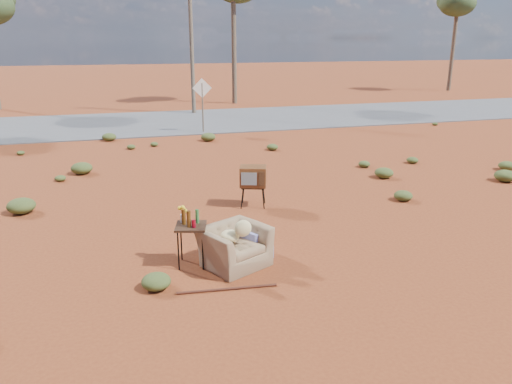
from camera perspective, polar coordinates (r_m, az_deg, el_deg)
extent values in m
plane|color=brown|center=(9.16, -1.98, -6.76)|extent=(140.00, 140.00, 0.00)
cube|color=#565659|center=(23.51, -10.97, 7.83)|extent=(140.00, 7.00, 0.04)
imported|color=#816446|center=(8.45, -2.52, -5.52)|extent=(1.24, 1.08, 0.92)
ellipsoid|color=#DBCA86|center=(8.43, -3.00, -5.04)|extent=(0.33, 0.33, 0.19)
ellipsoid|color=#DBCA86|center=(8.26, -1.50, -4.18)|extent=(0.29, 0.15, 0.29)
cube|color=navy|center=(8.89, -0.49, -5.66)|extent=(0.70, 0.81, 0.54)
cube|color=black|center=(11.40, -0.33, 0.65)|extent=(0.62, 0.54, 0.03)
cylinder|color=black|center=(11.31, -1.59, -0.75)|extent=(0.03, 0.03, 0.47)
cylinder|color=black|center=(11.28, 0.84, -0.79)|extent=(0.03, 0.03, 0.47)
cylinder|color=black|center=(11.66, -1.46, -0.19)|extent=(0.03, 0.03, 0.47)
cylinder|color=black|center=(11.63, 0.90, -0.23)|extent=(0.03, 0.03, 0.47)
cube|color=brown|center=(11.33, -0.33, 1.82)|extent=(0.70, 0.62, 0.45)
cube|color=gray|center=(11.11, -0.81, 1.50)|extent=(0.34, 0.13, 0.28)
cube|color=#472D19|center=(11.09, 0.65, 1.48)|extent=(0.13, 0.06, 0.32)
cube|color=#352013|center=(8.44, -7.45, -3.90)|extent=(0.61, 0.61, 0.04)
cylinder|color=black|center=(8.41, -8.87, -6.63)|extent=(0.02, 0.02, 0.70)
cylinder|color=black|center=(8.37, -6.12, -6.64)|extent=(0.02, 0.02, 0.70)
cylinder|color=black|center=(8.78, -8.54, -5.57)|extent=(0.02, 0.02, 0.70)
cylinder|color=black|center=(8.73, -5.91, -5.58)|extent=(0.02, 0.02, 0.70)
cylinder|color=#4E2B0D|center=(8.44, -8.27, -2.82)|extent=(0.07, 0.07, 0.26)
cylinder|color=#4E2B0D|center=(8.31, -7.69, -3.06)|extent=(0.07, 0.07, 0.28)
cylinder|color=#2A632B|center=(8.47, -6.74, -2.77)|extent=(0.06, 0.06, 0.24)
cylinder|color=#A80D24|center=(8.31, -7.13, -3.60)|extent=(0.06, 0.06, 0.13)
cylinder|color=silver|center=(8.56, -8.38, -2.97)|extent=(0.08, 0.08, 0.14)
ellipsoid|color=yellow|center=(8.51, -8.42, -1.96)|extent=(0.16, 0.16, 0.12)
cylinder|color=#542416|center=(7.83, -3.32, -11.01)|extent=(1.55, 0.19, 0.04)
cylinder|color=brown|center=(20.62, -6.12, 9.51)|extent=(0.06, 0.06, 2.00)
cube|color=silver|center=(20.53, -6.19, 11.73)|extent=(0.78, 0.04, 0.78)
cylinder|color=brown|center=(29.96, -2.55, 16.75)|extent=(0.28, 0.28, 7.00)
cylinder|color=brown|center=(40.11, 21.62, 15.37)|extent=(0.28, 0.28, 6.50)
ellipsoid|color=#364E28|center=(40.17, 22.07, 19.27)|extent=(3.20, 3.20, 2.20)
cylinder|color=brown|center=(25.95, -7.43, 17.67)|extent=(0.20, 0.20, 8.00)
ellipsoid|color=#424E22|center=(12.40, 16.48, -0.40)|extent=(0.44, 0.44, 0.24)
ellipsoid|color=#424E22|center=(15.09, -19.30, 2.59)|extent=(0.60, 0.60, 0.33)
ellipsoid|color=#424E22|center=(16.22, 17.44, 3.49)|extent=(0.36, 0.36, 0.20)
ellipsoid|color=#424E22|center=(17.33, 1.88, 5.16)|extent=(0.40, 0.40, 0.22)
ellipsoid|color=#424E22|center=(18.01, -14.08, 5.02)|extent=(0.30, 0.30, 0.17)
ellipsoid|color=#424E22|center=(16.41, 26.76, 2.70)|extent=(0.48, 0.48, 0.26)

